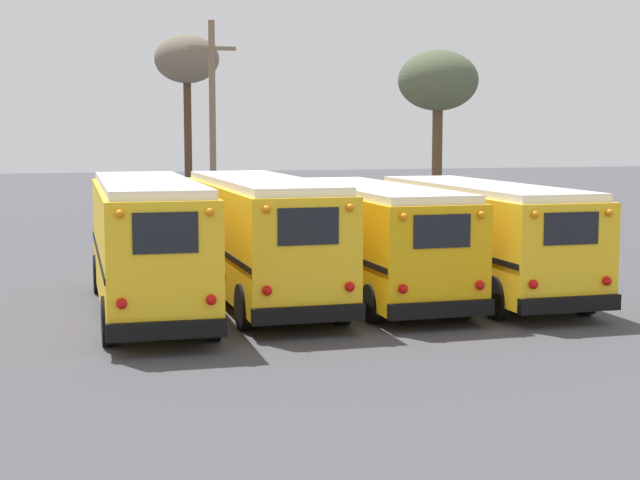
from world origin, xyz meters
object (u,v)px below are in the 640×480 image
object	(u,v)px
bare_tree_1	(438,84)
school_bus_1	(261,235)
school_bus_0	(147,241)
school_bus_2	(372,237)
utility_pole	(213,130)
school_bus_3	(480,234)
bare_tree_0	(187,63)

from	to	relation	value
bare_tree_1	school_bus_1	bearing A→B (deg)	-129.07
school_bus_0	bare_tree_1	distance (m)	19.25
school_bus_0	school_bus_2	size ratio (longest dim) A/B	1.02
school_bus_0	bare_tree_1	size ratio (longest dim) A/B	1.27
school_bus_0	utility_pole	xyz separation A→B (m)	(3.73, 12.46, 2.67)
school_bus_3	bare_tree_0	size ratio (longest dim) A/B	1.16
school_bus_2	utility_pole	xyz separation A→B (m)	(-2.32, 11.68, 2.83)
school_bus_1	school_bus_3	size ratio (longest dim) A/B	1.00
school_bus_1	school_bus_3	world-z (taller)	school_bus_1
school_bus_1	utility_pole	distance (m)	11.89
bare_tree_1	school_bus_3	bearing A→B (deg)	-107.45
utility_pole	school_bus_1	bearing A→B (deg)	-93.50
school_bus_3	bare_tree_1	bearing A→B (deg)	72.55
school_bus_1	utility_pole	world-z (taller)	utility_pole
school_bus_0	school_bus_3	distance (m)	9.09
utility_pole	bare_tree_0	world-z (taller)	utility_pole
school_bus_1	bare_tree_1	distance (m)	16.65
utility_pole	bare_tree_0	bearing A→B (deg)	91.67
school_bus_3	bare_tree_1	distance (m)	14.27
utility_pole	school_bus_2	bearing A→B (deg)	-78.78
school_bus_0	bare_tree_1	bearing A→B (deg)	45.47
school_bus_1	school_bus_3	xyz separation A→B (m)	(6.05, -0.43, -0.11)
school_bus_3	utility_pole	xyz separation A→B (m)	(-5.34, 11.99, 2.80)
utility_pole	bare_tree_0	xyz separation A→B (m)	(-0.16, 5.40, 2.81)
school_bus_3	school_bus_2	bearing A→B (deg)	174.21
school_bus_3	school_bus_0	bearing A→B (deg)	-177.03
school_bus_3	bare_tree_0	bearing A→B (deg)	107.55
school_bus_3	utility_pole	distance (m)	13.42
utility_pole	bare_tree_1	world-z (taller)	utility_pole
school_bus_1	school_bus_2	world-z (taller)	school_bus_1
utility_pole	bare_tree_1	size ratio (longest dim) A/B	1.10
utility_pole	bare_tree_1	distance (m)	9.61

